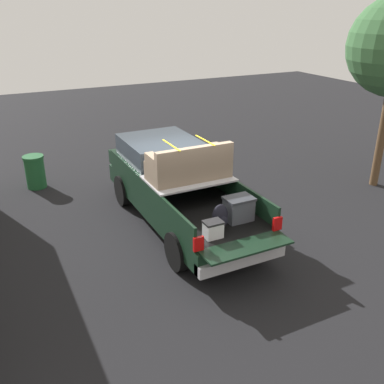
{
  "coord_description": "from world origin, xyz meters",
  "views": [
    {
      "loc": [
        -8.65,
        4.03,
        5.02
      ],
      "look_at": [
        -0.6,
        0.0,
        1.1
      ],
      "focal_mm": 40.43,
      "sensor_mm": 36.0,
      "label": 1
    }
  ],
  "objects": [
    {
      "name": "ground_plane",
      "position": [
        0.0,
        0.0,
        0.0
      ],
      "size": [
        40.0,
        40.0,
        0.0
      ],
      "primitive_type": "plane",
      "color": "black"
    },
    {
      "name": "pickup_truck",
      "position": [
        0.37,
        -0.0,
        0.96
      ],
      "size": [
        6.05,
        2.06,
        2.23
      ],
      "color": "black",
      "rests_on": "ground_plane"
    },
    {
      "name": "trash_can",
      "position": [
        4.06,
        2.84,
        0.5
      ],
      "size": [
        0.6,
        0.6,
        0.98
      ],
      "color": "#1E592D",
      "rests_on": "ground_plane"
    }
  ]
}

